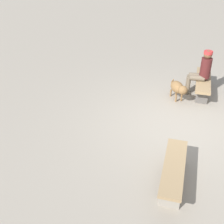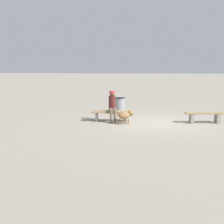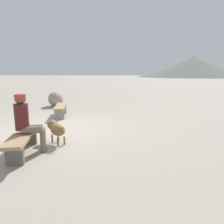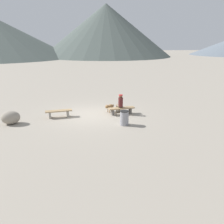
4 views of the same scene
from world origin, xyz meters
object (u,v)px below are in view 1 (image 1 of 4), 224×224
(bench_right, at_px, (203,83))
(bench_left, at_px, (173,171))
(seated_person, at_px, (202,70))
(dog, at_px, (178,88))

(bench_right, bearing_deg, bench_left, 173.35)
(bench_left, bearing_deg, bench_right, -6.65)
(bench_right, height_order, seated_person, seated_person)
(bench_left, bearing_deg, dog, 3.40)
(bench_right, distance_m, dog, 0.85)
(bench_left, xyz_separation_m, dog, (3.11, 0.64, 0.06))
(bench_left, height_order, dog, dog)
(bench_left, distance_m, dog, 3.18)
(bench_left, distance_m, bench_right, 3.78)
(bench_right, relative_size, dog, 2.59)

